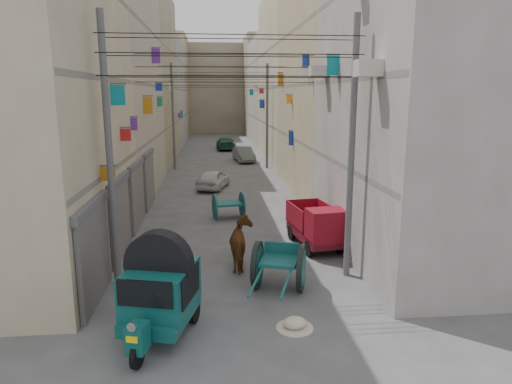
{
  "coord_description": "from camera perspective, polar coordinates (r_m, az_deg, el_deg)",
  "views": [
    {
      "loc": [
        -0.59,
        -7.49,
        5.71
      ],
      "look_at": [
        0.72,
        6.5,
        2.69
      ],
      "focal_mm": 32.0,
      "sensor_mm": 36.0,
      "label": 1
    }
  ],
  "objects": [
    {
      "name": "distant_car_white",
      "position": [
        28.21,
        -5.34,
        1.64
      ],
      "size": [
        2.33,
        3.79,
        1.21
      ],
      "primitive_type": "imported",
      "rotation": [
        0.0,
        0.0,
        2.87
      ],
      "color": "silver",
      "rests_on": "ground"
    },
    {
      "name": "utility_poles",
      "position": [
        24.56,
        -4.0,
        8.11
      ],
      "size": [
        7.4,
        22.2,
        8.0
      ],
      "color": "#505053",
      "rests_on": "ground"
    },
    {
      "name": "feed_sack",
      "position": [
        11.83,
        4.87,
        -15.97
      ],
      "size": [
        0.58,
        0.46,
        0.29
      ],
      "primitive_type": "ellipsoid",
      "color": "#BCB59C",
      "rests_on": "ground"
    },
    {
      "name": "shutters_left",
      "position": [
        18.66,
        -15.49,
        -1.38
      ],
      "size": [
        0.18,
        14.4,
        2.88
      ],
      "color": "#45464A",
      "rests_on": "ground"
    },
    {
      "name": "distant_car_grey",
      "position": [
        39.45,
        -1.54,
        4.73
      ],
      "size": [
        1.88,
        4.02,
        1.28
      ],
      "primitive_type": "imported",
      "rotation": [
        0.0,
        0.0,
        0.14
      ],
      "color": "#5A605C",
      "rests_on": "ground"
    },
    {
      "name": "building_row_right",
      "position": [
        42.5,
        6.47,
        13.06
      ],
      "size": [
        8.0,
        62.0,
        14.0
      ],
      "color": "#A19B96",
      "rests_on": "ground"
    },
    {
      "name": "mini_truck",
      "position": [
        17.17,
        7.83,
        -4.53
      ],
      "size": [
        1.8,
        3.22,
        1.71
      ],
      "rotation": [
        0.0,
        0.0,
        0.15
      ],
      "color": "black",
      "rests_on": "ground"
    },
    {
      "name": "overhead_cables",
      "position": [
        21.93,
        -3.94,
        14.86
      ],
      "size": [
        7.4,
        22.52,
        1.12
      ],
      "color": "black",
      "rests_on": "ground"
    },
    {
      "name": "horse",
      "position": [
        15.32,
        -1.67,
        -6.49
      ],
      "size": [
        0.93,
        1.96,
        1.64
      ],
      "primitive_type": "imported",
      "rotation": [
        0.0,
        0.0,
        3.17
      ],
      "color": "brown",
      "rests_on": "ground"
    },
    {
      "name": "auto_rickshaw",
      "position": [
        11.34,
        -11.9,
        -11.77
      ],
      "size": [
        2.06,
        2.91,
        1.98
      ],
      "rotation": [
        0.0,
        0.0,
        -0.25
      ],
      "color": "black",
      "rests_on": "ground"
    },
    {
      "name": "building_row_left",
      "position": [
        42.28,
        -15.83,
        12.69
      ],
      "size": [
        8.0,
        62.0,
        14.0
      ],
      "color": "#BBAE8D",
      "rests_on": "ground"
    },
    {
      "name": "tonga_cart",
      "position": [
        13.7,
        2.89,
        -9.15
      ],
      "size": [
        2.03,
        3.35,
        1.42
      ],
      "rotation": [
        0.0,
        0.0,
        -0.29
      ],
      "color": "black",
      "rests_on": "ground"
    },
    {
      "name": "distant_car_green",
      "position": [
        48.22,
        -3.83,
        6.07
      ],
      "size": [
        2.03,
        4.54,
        1.29
      ],
      "primitive_type": "imported",
      "rotation": [
        0.0,
        0.0,
        3.19
      ],
      "color": "#1A4C39",
      "rests_on": "ground"
    },
    {
      "name": "signboards",
      "position": [
        29.24,
        -4.24,
        7.62
      ],
      "size": [
        8.22,
        40.52,
        5.67
      ],
      "color": "red",
      "rests_on": "ground"
    },
    {
      "name": "ac_units",
      "position": [
        15.83,
        10.75,
        18.18
      ],
      "size": [
        0.7,
        6.55,
        3.35
      ],
      "color": "#B5B2A2",
      "rests_on": "ground"
    },
    {
      "name": "end_cap_building",
      "position": [
        73.5,
        -5.01,
        12.69
      ],
      "size": [
        22.0,
        10.0,
        13.0
      ],
      "primitive_type": "cube",
      "color": "gray",
      "rests_on": "ground"
    },
    {
      "name": "second_cart",
      "position": [
        21.35,
        -3.47,
        -1.61
      ],
      "size": [
        1.57,
        1.44,
        1.22
      ],
      "rotation": [
        0.0,
        0.0,
        0.18
      ],
      "color": "#124F4D",
      "rests_on": "ground"
    }
  ]
}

